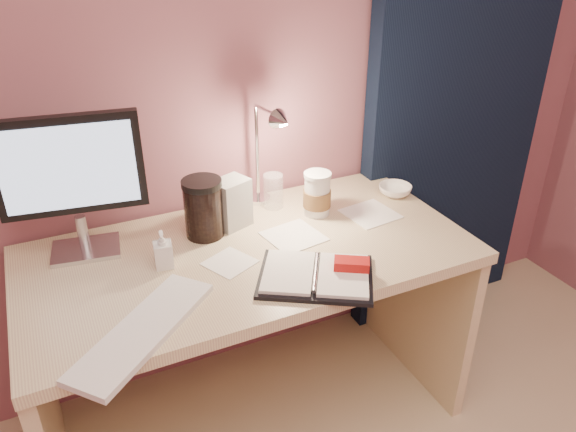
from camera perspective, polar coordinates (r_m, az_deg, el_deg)
name	(u,v)px	position (r m, az deg, el deg)	size (l,w,h in m)	color
room	(444,67)	(2.33, 15.59, 14.39)	(3.50, 3.50, 3.50)	#C6B28E
desk	(243,295)	(1.96, -4.55, -8.01)	(1.40, 0.70, 0.73)	beige
monitor	(71,174)	(1.75, -21.18, 3.99)	(0.42, 0.18, 0.45)	silver
keyboard	(144,330)	(1.49, -14.43, -11.18)	(0.46, 0.14, 0.02)	white
planner	(319,274)	(1.64, 3.14, -5.94)	(0.41, 0.38, 0.05)	black
paper_a	(294,236)	(1.84, 0.57, -2.08)	(0.17, 0.17, 0.00)	white
paper_b	(370,214)	(1.99, 8.36, 0.23)	(0.17, 0.17, 0.00)	white
paper_c	(230,263)	(1.71, -5.94, -4.73)	(0.13, 0.13, 0.00)	white
coffee_cup	(317,195)	(1.95, 2.97, 2.15)	(0.10, 0.10, 0.16)	silver
clear_cup	(273,191)	(2.00, -1.50, 2.54)	(0.07, 0.07, 0.12)	white
bowl	(395,190)	(2.14, 10.83, 2.59)	(0.12, 0.12, 0.04)	white
lotion_bottle	(163,249)	(1.70, -12.59, -3.33)	(0.05, 0.05, 0.12)	silver
dark_jar	(204,211)	(1.83, -8.56, 0.51)	(0.12, 0.12, 0.18)	black
product_box	(232,203)	(1.87, -5.76, 1.32)	(0.11, 0.09, 0.17)	#B0B0AB
desk_lamp	(263,149)	(1.88, -2.58, 6.82)	(0.11, 0.24, 0.38)	silver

